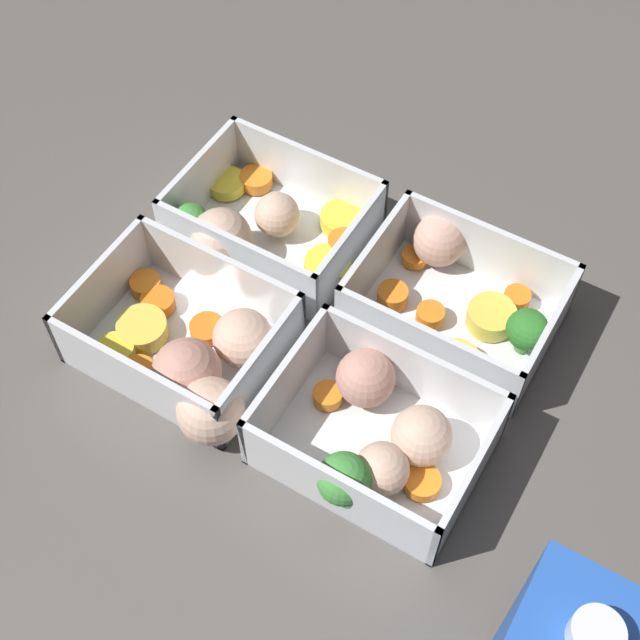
{
  "coord_description": "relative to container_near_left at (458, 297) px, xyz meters",
  "views": [
    {
      "loc": [
        -0.2,
        0.34,
        0.59
      ],
      "look_at": [
        0.0,
        0.0,
        0.02
      ],
      "focal_mm": 50.0,
      "sensor_mm": 36.0,
      "label": 1
    }
  ],
  "objects": [
    {
      "name": "container_near_left",
      "position": [
        0.0,
        0.0,
        0.0
      ],
      "size": [
        0.15,
        0.14,
        0.06
      ],
      "color": "white",
      "rests_on": "ground_plane"
    },
    {
      "name": "container_far_left",
      "position": [
        -0.0,
        0.14,
        0.0
      ],
      "size": [
        0.15,
        0.13,
        0.06
      ],
      "color": "white",
      "rests_on": "ground_plane"
    },
    {
      "name": "ground_plane",
      "position": [
        0.08,
        0.07,
        -0.02
      ],
      "size": [
        4.0,
        4.0,
        0.0
      ],
      "primitive_type": "plane",
      "color": "#56514C"
    },
    {
      "name": "container_near_right",
      "position": [
        0.17,
        0.02,
        0.0
      ],
      "size": [
        0.17,
        0.14,
        0.06
      ],
      "color": "white",
      "rests_on": "ground_plane"
    },
    {
      "name": "container_far_right",
      "position": [
        0.15,
        0.15,
        0.0
      ],
      "size": [
        0.17,
        0.14,
        0.06
      ],
      "color": "white",
      "rests_on": "ground_plane"
    }
  ]
}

